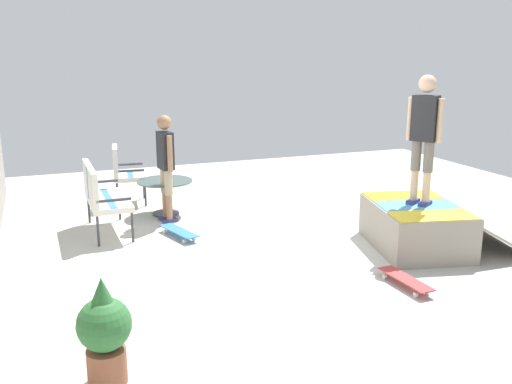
{
  "coord_description": "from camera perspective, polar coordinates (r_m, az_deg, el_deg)",
  "views": [
    {
      "loc": [
        -6.86,
        3.24,
        2.65
      ],
      "look_at": [
        0.35,
        0.47,
        0.7
      ],
      "focal_mm": 39.93,
      "sensor_mm": 36.0,
      "label": 1
    }
  ],
  "objects": [
    {
      "name": "potted_plant",
      "position": [
        4.82,
        -14.93,
        -13.28
      ],
      "size": [
        0.44,
        0.44,
        0.92
      ],
      "color": "brown",
      "rests_on": "ground_plane"
    },
    {
      "name": "person_skater",
      "position": [
        7.79,
        16.5,
        5.97
      ],
      "size": [
        0.42,
        0.35,
        1.71
      ],
      "color": "navy",
      "rests_on": "skate_ramp"
    },
    {
      "name": "patio_chair_near_house",
      "position": [
        10.16,
        -13.16,
        2.23
      ],
      "size": [
        0.69,
        0.63,
        1.02
      ],
      "color": "#38383D",
      "rests_on": "ground_plane"
    },
    {
      "name": "patio_table",
      "position": [
        9.39,
        -9.1,
        0.16
      ],
      "size": [
        0.9,
        0.9,
        0.57
      ],
      "color": "#38383D",
      "rests_on": "ground_plane"
    },
    {
      "name": "person_watching",
      "position": [
        8.91,
        -9.04,
        3.15
      ],
      "size": [
        0.48,
        0.27,
        1.67
      ],
      "color": "navy",
      "rests_on": "ground_plane"
    },
    {
      "name": "ground_plane",
      "position": [
        8.05,
        4.02,
        -5.46
      ],
      "size": [
        12.0,
        12.0,
        0.1
      ],
      "primitive_type": "cube",
      "color": "beige"
    },
    {
      "name": "skateboard_spare",
      "position": [
        6.8,
        14.74,
        -8.48
      ],
      "size": [
        0.81,
        0.24,
        0.1
      ],
      "color": "#B23838",
      "rests_on": "ground_plane"
    },
    {
      "name": "skate_ramp",
      "position": [
        8.05,
        15.92,
        -3.31
      ],
      "size": [
        1.9,
        2.19,
        0.61
      ],
      "color": "gray",
      "rests_on": "ground_plane"
    },
    {
      "name": "skateboard_by_bench",
      "position": [
        8.31,
        -7.72,
        -3.94
      ],
      "size": [
        0.82,
        0.42,
        0.1
      ],
      "color": "#3372B2",
      "rests_on": "ground_plane"
    },
    {
      "name": "patio_bench",
      "position": [
        8.58,
        -15.36,
        -0.06
      ],
      "size": [
        1.26,
        0.57,
        1.02
      ],
      "color": "#38383D",
      "rests_on": "ground_plane"
    }
  ]
}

